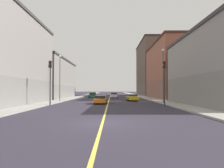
% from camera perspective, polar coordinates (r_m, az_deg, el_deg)
% --- Properties ---
extents(ground_plane, '(400.00, 400.00, 0.00)m').
position_cam_1_polar(ground_plane, '(13.40, -2.60, -10.51)').
color(ground_plane, '#2F2937').
rests_on(ground_plane, ground).
extents(sidewalk_left, '(2.61, 168.00, 0.15)m').
position_cam_1_polar(sidewalk_left, '(62.82, 7.74, -3.34)').
color(sidewalk_left, '#9E9B93').
rests_on(sidewalk_left, ground).
extents(sidewalk_right, '(2.61, 168.00, 0.15)m').
position_cam_1_polar(sidewalk_right, '(62.99, -8.80, -3.33)').
color(sidewalk_right, '#9E9B93').
rests_on(sidewalk_right, ground).
extents(lane_center_stripe, '(0.16, 154.00, 0.01)m').
position_cam_1_polar(lane_center_stripe, '(62.26, -0.54, -3.44)').
color(lane_center_stripe, '#E5D14C').
rests_on(lane_center_stripe, ground).
extents(building_left_mid, '(11.74, 21.71, 12.91)m').
position_cam_1_polar(building_left_mid, '(51.54, 17.50, 3.42)').
color(building_left_mid, brown).
rests_on(building_left_mid, ground).
extents(building_left_far, '(11.74, 23.09, 18.36)m').
position_cam_1_polar(building_left_far, '(74.60, 12.00, 3.97)').
color(building_left_far, brown).
rests_on(building_left_far, ground).
extents(building_right_midblock, '(11.74, 23.40, 9.41)m').
position_cam_1_polar(building_right_midblock, '(53.84, -18.01, 1.35)').
color(building_right_midblock, slate).
rests_on(building_right_midblock, ground).
extents(traffic_light_left_near, '(0.40, 0.32, 5.72)m').
position_cam_1_polar(traffic_light_left_near, '(27.83, 13.97, 1.88)').
color(traffic_light_left_near, '#2D2D2D').
rests_on(traffic_light_left_near, ground).
extents(traffic_light_right_near, '(0.40, 0.32, 5.79)m').
position_cam_1_polar(traffic_light_right_near, '(28.15, -16.38, 1.94)').
color(traffic_light_right_near, '#2D2D2D').
rests_on(traffic_light_right_near, ground).
extents(street_lamp_left_near, '(0.36, 0.36, 8.07)m').
position_cam_1_polar(street_lamp_left_near, '(32.73, 13.69, 3.56)').
color(street_lamp_left_near, '#4C4C51').
rests_on(street_lamp_left_near, ground).
extents(street_lamp_right_near, '(0.36, 0.36, 7.88)m').
position_cam_1_polar(street_lamp_right_near, '(37.14, -13.91, 2.81)').
color(street_lamp_right_near, '#4C4C51').
rests_on(street_lamp_right_near, ground).
extents(car_green, '(1.97, 4.29, 1.27)m').
position_cam_1_polar(car_green, '(57.15, -5.23, -2.99)').
color(car_green, '#1E6B38').
rests_on(car_green, ground).
extents(car_orange, '(1.80, 4.45, 1.21)m').
position_cam_1_polar(car_orange, '(31.33, -3.12, -4.23)').
color(car_orange, orange).
rests_on(car_orange, ground).
extents(car_yellow, '(1.97, 4.49, 1.23)m').
position_cam_1_polar(car_yellow, '(39.36, 5.56, -3.65)').
color(car_yellow, gold).
rests_on(car_yellow, ground).
extents(car_white, '(1.84, 3.98, 1.34)m').
position_cam_1_polar(car_white, '(52.86, 0.53, -3.08)').
color(car_white, white).
rests_on(car_white, ground).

